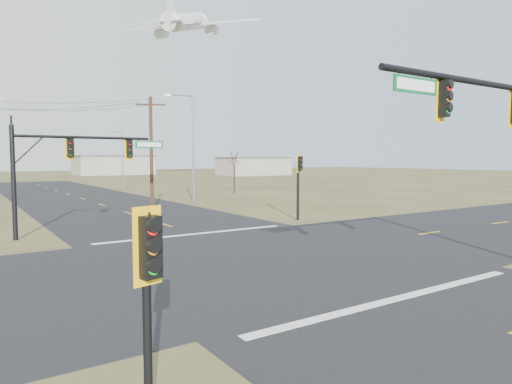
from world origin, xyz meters
TOP-DOWN VIEW (x-y plane):
  - ground at (0.00, 0.00)m, footprint 320.00×320.00m
  - road_ew at (0.00, 0.00)m, footprint 160.00×14.00m
  - road_ns at (0.00, 0.00)m, footprint 14.00×160.00m
  - stop_bar_near at (0.00, -7.50)m, footprint 12.00×0.40m
  - stop_bar_far at (0.00, 7.50)m, footprint 12.00×0.40m
  - mast_arm_far at (-5.96, 11.26)m, footprint 8.83×0.52m
  - pedestal_signal_ne at (9.16, 9.02)m, footprint 0.67×0.59m
  - pedestal_signal_sw at (-9.17, -9.69)m, footprint 0.64×0.54m
  - utility_pole_near at (1.00, 17.15)m, footprint 2.11×1.06m
  - streetlight_a at (7.83, 24.40)m, footprint 3.04×0.49m
  - streetlight_b at (8.67, 49.73)m, footprint 2.40×0.30m
  - bare_tree_c at (18.65, 34.17)m, footprint 3.03×3.03m
  - warehouse_mid at (25.00, 110.00)m, footprint 20.00×12.00m
  - warehouse_right at (55.00, 85.00)m, footprint 18.00×10.00m
  - jet_airliner at (30.64, 74.17)m, footprint 30.80×30.67m

SIDE VIEW (x-z plane):
  - ground at x=0.00m, z-range 0.00..0.00m
  - road_ew at x=0.00m, z-range 0.00..0.02m
  - road_ns at x=0.00m, z-range 0.00..0.02m
  - stop_bar_near at x=0.00m, z-range 0.03..0.03m
  - stop_bar_far at x=0.00m, z-range 0.03..0.03m
  - warehouse_right at x=55.00m, z-range 0.00..4.50m
  - warehouse_mid at x=25.00m, z-range 0.00..5.00m
  - pedestal_signal_sw at x=-9.17m, z-range 0.91..4.67m
  - pedestal_signal_ne at x=9.16m, z-range 1.05..5.91m
  - mast_arm_far at x=-5.96m, z-range 1.44..7.81m
  - bare_tree_c at x=18.65m, z-range 1.68..7.60m
  - streetlight_b at x=8.67m, z-range 0.52..9.10m
  - utility_pole_near at x=1.00m, z-range 0.19..9.46m
  - streetlight_a at x=7.83m, z-range 0.67..11.51m
  - jet_airliner at x=30.64m, z-range 25.95..41.11m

